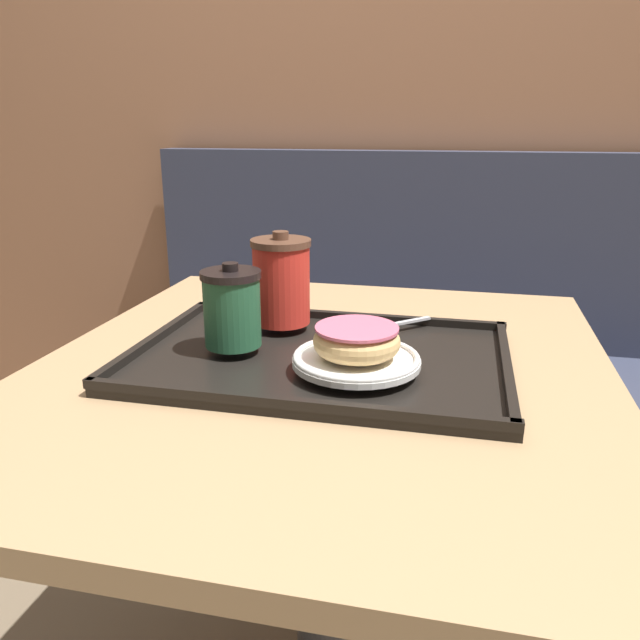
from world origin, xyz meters
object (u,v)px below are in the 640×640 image
object	(u,v)px
donut_chocolate_glazed	(357,340)
coffee_cup_front	(232,308)
spoon	(375,326)
coffee_cup_rear	(281,281)

from	to	relation	value
donut_chocolate_glazed	coffee_cup_front	bearing A→B (deg)	169.23
donut_chocolate_glazed	spoon	xyz separation A→B (m)	(0.00, 0.15, -0.03)
donut_chocolate_glazed	spoon	distance (m)	0.15
coffee_cup_rear	coffee_cup_front	bearing A→B (deg)	-107.95
coffee_cup_front	coffee_cup_rear	size ratio (longest dim) A/B	0.82
coffee_cup_rear	donut_chocolate_glazed	size ratio (longest dim) A/B	1.27
donut_chocolate_glazed	spoon	world-z (taller)	donut_chocolate_glazed
coffee_cup_rear	spoon	xyz separation A→B (m)	(0.15, -0.00, -0.06)
coffee_cup_front	donut_chocolate_glazed	world-z (taller)	coffee_cup_front
spoon	donut_chocolate_glazed	bearing A→B (deg)	46.08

